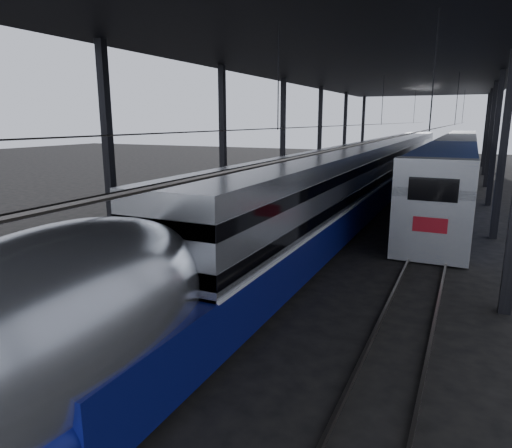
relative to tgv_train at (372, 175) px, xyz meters
The scene contains 7 objects.
ground 22.76m from the tgv_train, 95.06° to the right, with size 160.00×160.00×0.00m, color black.
platform 6.25m from the tgv_train, 154.85° to the right, with size 6.00×80.00×1.00m, color #4C4C4F.
yellow_strip 3.86m from the tgv_train, 136.28° to the right, with size 0.30×80.00×0.01m, color gold.
rails 4.06m from the tgv_train, 45.92° to the right, with size 6.52×80.00×0.16m.
canopy 7.59m from the tgv_train, 92.21° to the right, with size 18.00×75.00×9.47m.
tgv_train is the anchor object (origin of this frame).
second_train 14.53m from the tgv_train, 69.88° to the left, with size 3.12×56.05×4.30m.
Camera 1 is at (8.23, -10.09, 5.78)m, focal length 32.00 mm.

